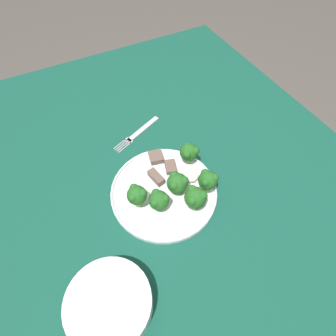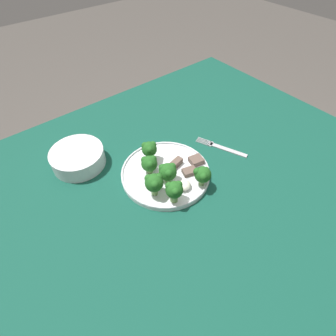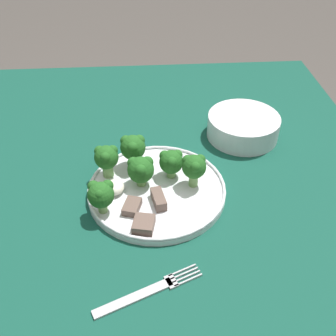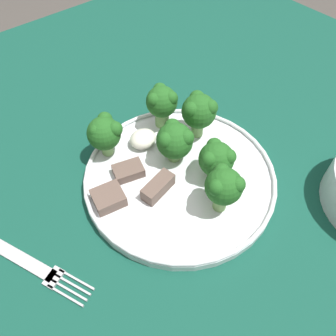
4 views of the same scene
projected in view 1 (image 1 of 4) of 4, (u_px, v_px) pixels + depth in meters
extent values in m
plane|color=#4C4742|center=(167.00, 254.00, 1.27)|extent=(8.00, 8.00, 0.00)
cube|color=#114738|center=(167.00, 176.00, 0.71)|extent=(1.25, 1.03, 0.03)
cylinder|color=brown|center=(194.00, 102.00, 1.41)|extent=(0.06, 0.06, 0.67)
cylinder|color=brown|center=(18.00, 165.00, 1.17)|extent=(0.06, 0.06, 0.67)
cylinder|color=white|center=(164.00, 192.00, 0.66)|extent=(0.26, 0.26, 0.01)
torus|color=white|center=(164.00, 190.00, 0.65)|extent=(0.26, 0.26, 0.01)
cube|color=#B2B2B7|center=(143.00, 129.00, 0.79)|extent=(0.06, 0.12, 0.00)
cube|color=#B2B2B7|center=(129.00, 141.00, 0.76)|extent=(0.03, 0.02, 0.00)
cube|color=#B2B2B7|center=(120.00, 144.00, 0.75)|extent=(0.02, 0.05, 0.00)
cube|color=#B2B2B7|center=(122.00, 145.00, 0.75)|extent=(0.02, 0.05, 0.00)
cube|color=#B2B2B7|center=(123.00, 146.00, 0.75)|extent=(0.02, 0.05, 0.00)
cube|color=#B2B2B7|center=(125.00, 148.00, 0.75)|extent=(0.02, 0.05, 0.00)
cylinder|color=silver|center=(110.00, 304.00, 0.49)|extent=(0.16, 0.16, 0.05)
cylinder|color=silver|center=(110.00, 304.00, 0.50)|extent=(0.13, 0.13, 0.04)
cylinder|color=#709E56|center=(177.00, 189.00, 0.65)|extent=(0.02, 0.02, 0.02)
sphere|color=#215B1E|center=(177.00, 183.00, 0.62)|extent=(0.05, 0.05, 0.05)
sphere|color=#215B1E|center=(174.00, 176.00, 0.62)|extent=(0.02, 0.02, 0.02)
sphere|color=#215B1E|center=(174.00, 185.00, 0.61)|extent=(0.02, 0.02, 0.02)
sphere|color=#215B1E|center=(184.00, 181.00, 0.61)|extent=(0.02, 0.02, 0.02)
cylinder|color=#709E56|center=(138.00, 201.00, 0.62)|extent=(0.02, 0.02, 0.03)
sphere|color=#215B1E|center=(137.00, 195.00, 0.59)|extent=(0.05, 0.05, 0.05)
sphere|color=#215B1E|center=(134.00, 188.00, 0.59)|extent=(0.02, 0.02, 0.02)
sphere|color=#215B1E|center=(133.00, 197.00, 0.58)|extent=(0.02, 0.02, 0.02)
sphere|color=#215B1E|center=(143.00, 193.00, 0.59)|extent=(0.02, 0.02, 0.02)
cylinder|color=#709E56|center=(194.00, 204.00, 0.62)|extent=(0.02, 0.02, 0.03)
sphere|color=#215B1E|center=(195.00, 198.00, 0.59)|extent=(0.05, 0.05, 0.05)
sphere|color=#215B1E|center=(192.00, 190.00, 0.59)|extent=(0.02, 0.02, 0.02)
sphere|color=#215B1E|center=(192.00, 200.00, 0.57)|extent=(0.02, 0.02, 0.02)
sphere|color=#215B1E|center=(203.00, 195.00, 0.58)|extent=(0.02, 0.02, 0.02)
cylinder|color=#709E56|center=(206.00, 187.00, 0.64)|extent=(0.02, 0.02, 0.03)
sphere|color=#215B1E|center=(208.00, 180.00, 0.62)|extent=(0.05, 0.05, 0.05)
sphere|color=#215B1E|center=(205.00, 173.00, 0.62)|extent=(0.02, 0.02, 0.02)
sphere|color=#215B1E|center=(206.00, 182.00, 0.60)|extent=(0.02, 0.02, 0.02)
sphere|color=#215B1E|center=(214.00, 178.00, 0.61)|extent=(0.02, 0.02, 0.02)
cylinder|color=#709E56|center=(189.00, 160.00, 0.70)|extent=(0.02, 0.02, 0.02)
sphere|color=#215B1E|center=(190.00, 153.00, 0.67)|extent=(0.05, 0.05, 0.05)
sphere|color=#215B1E|center=(187.00, 147.00, 0.67)|extent=(0.02, 0.02, 0.02)
sphere|color=#215B1E|center=(187.00, 154.00, 0.66)|extent=(0.02, 0.02, 0.02)
sphere|color=#215B1E|center=(195.00, 151.00, 0.66)|extent=(0.02, 0.02, 0.02)
cylinder|color=#709E56|center=(159.00, 206.00, 0.62)|extent=(0.02, 0.02, 0.02)
sphere|color=#215B1E|center=(159.00, 200.00, 0.60)|extent=(0.05, 0.05, 0.05)
sphere|color=#215B1E|center=(156.00, 193.00, 0.60)|extent=(0.02, 0.02, 0.02)
sphere|color=#215B1E|center=(155.00, 203.00, 0.58)|extent=(0.02, 0.02, 0.02)
sphere|color=#215B1E|center=(165.00, 198.00, 0.59)|extent=(0.02, 0.02, 0.02)
cube|color=brown|center=(171.00, 167.00, 0.69)|extent=(0.05, 0.04, 0.01)
cube|color=brown|center=(156.00, 177.00, 0.66)|extent=(0.05, 0.03, 0.02)
cube|color=brown|center=(156.00, 157.00, 0.70)|extent=(0.05, 0.04, 0.02)
ellipsoid|color=silver|center=(191.00, 175.00, 0.67)|extent=(0.04, 0.04, 0.02)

